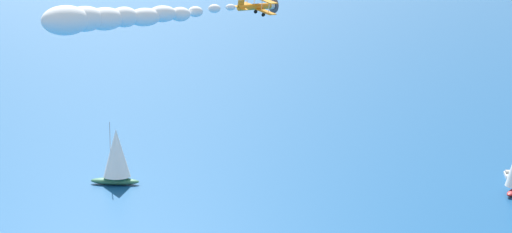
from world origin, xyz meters
TOP-DOWN VIEW (x-y plane):
  - sailboat_outer_ring_c at (-28.10, -36.17)m, footprint 6.03×9.70m
  - motorboat_outer_ring_d at (-55.18, 34.48)m, footprint 5.25×2.18m
  - biplane_lead at (-0.22, 0.18)m, footprint 6.95×6.86m
  - smoke_trail_lead at (20.42, -14.18)m, footprint 26.56×19.67m

SIDE VIEW (x-z plane):
  - motorboat_outer_ring_d at x=-55.18m, z-range -0.34..1.14m
  - sailboat_outer_ring_c at x=-28.10m, z-range -0.53..11.56m
  - smoke_trail_lead at x=20.42m, z-range 34.25..38.77m
  - biplane_lead at x=-0.22m, z-range 35.02..38.69m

